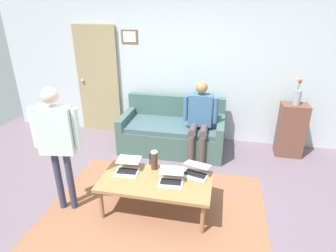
# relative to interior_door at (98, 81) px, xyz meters

# --- Properties ---
(ground_plane) EXTENTS (7.68, 7.68, 0.00)m
(ground_plane) POSITION_rel_interior_door_xyz_m (-1.64, 2.11, -1.02)
(ground_plane) COLOR slate
(area_rug) EXTENTS (2.67, 2.16, 0.01)m
(area_rug) POSITION_rel_interior_door_xyz_m (-1.67, 2.26, -1.02)
(area_rug) COLOR #8E5A3F
(area_rug) RESTS_ON ground_plane
(back_wall) EXTENTS (7.04, 0.11, 2.70)m
(back_wall) POSITION_rel_interior_door_xyz_m (-1.64, -0.09, 0.33)
(back_wall) COLOR silver
(back_wall) RESTS_ON ground_plane
(interior_door) EXTENTS (0.82, 0.09, 2.05)m
(interior_door) POSITION_rel_interior_door_xyz_m (0.00, 0.00, 0.00)
(interior_door) COLOR tan
(interior_door) RESTS_ON ground_plane
(couch) EXTENTS (1.76, 0.87, 0.88)m
(couch) POSITION_rel_interior_door_xyz_m (-1.56, 0.49, -0.72)
(couch) COLOR #3F5F57
(couch) RESTS_ON ground_plane
(coffee_table) EXTENTS (1.33, 0.67, 0.45)m
(coffee_table) POSITION_rel_interior_door_xyz_m (-1.67, 2.16, -0.62)
(coffee_table) COLOR olive
(coffee_table) RESTS_ON ground_plane
(laptop_left) EXTENTS (0.31, 0.33, 0.12)m
(laptop_left) POSITION_rel_interior_door_xyz_m (-1.86, 2.16, -0.54)
(laptop_left) COLOR silver
(laptop_left) RESTS_ON coffee_table
(laptop_center) EXTENTS (0.31, 0.36, 0.13)m
(laptop_center) POSITION_rel_interior_door_xyz_m (-1.28, 2.05, -0.53)
(laptop_center) COLOR silver
(laptop_center) RESTS_ON coffee_table
(laptop_right) EXTENTS (0.38, 0.36, 0.14)m
(laptop_right) POSITION_rel_interior_door_xyz_m (-2.13, 1.94, -0.54)
(laptop_right) COLOR silver
(laptop_right) RESTS_ON coffee_table
(french_press) EXTENTS (0.11, 0.09, 0.27)m
(french_press) POSITION_rel_interior_door_xyz_m (-1.60, 1.92, -0.45)
(french_press) COLOR #4C3323
(french_press) RESTS_ON coffee_table
(side_shelf) EXTENTS (0.42, 0.32, 0.90)m
(side_shelf) POSITION_rel_interior_door_xyz_m (-3.53, 0.31, -0.57)
(side_shelf) COLOR brown
(side_shelf) RESTS_ON ground_plane
(flower_vase) EXTENTS (0.11, 0.11, 0.42)m
(flower_vase) POSITION_rel_interior_door_xyz_m (-3.53, 0.31, 0.03)
(flower_vase) COLOR #8F9BA1
(flower_vase) RESTS_ON side_shelf
(person_standing) EXTENTS (0.56, 0.23, 1.57)m
(person_standing) POSITION_rel_interior_door_xyz_m (-0.58, 2.34, -0.02)
(person_standing) COLOR #3A3C52
(person_standing) RESTS_ON ground_plane
(person_seated) EXTENTS (0.55, 0.51, 1.28)m
(person_seated) POSITION_rel_interior_door_xyz_m (-2.04, 0.72, -0.30)
(person_seated) COLOR #4E4241
(person_seated) RESTS_ON ground_plane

